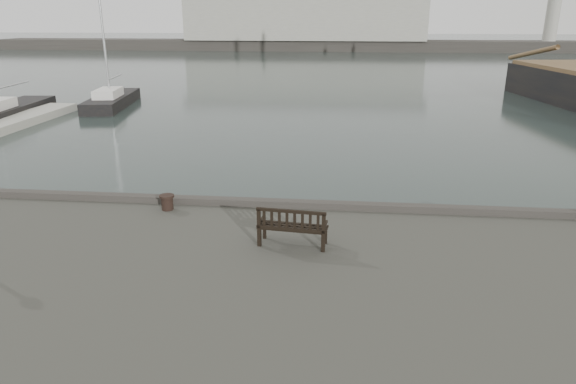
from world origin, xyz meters
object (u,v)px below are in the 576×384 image
(bench, at_px, (293,233))
(bollard_left, at_px, (167,202))
(yacht_b, at_px, (2,116))
(yacht_d, at_px, (113,103))

(bench, xyz_separation_m, bollard_left, (-3.49, 1.86, -0.08))
(yacht_b, bearing_deg, bollard_left, -52.35)
(bench, relative_size, bollard_left, 3.91)
(yacht_b, height_order, yacht_d, yacht_b)
(bollard_left, relative_size, yacht_d, 0.04)
(bench, bearing_deg, bollard_left, 157.89)
(bench, distance_m, bollard_left, 3.95)
(bench, relative_size, yacht_d, 0.14)
(yacht_b, relative_size, yacht_d, 1.30)
(bench, height_order, bollard_left, bench)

